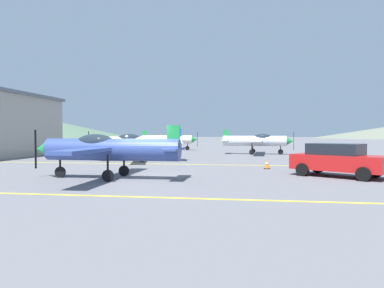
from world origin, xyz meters
TOP-DOWN VIEW (x-y plane):
  - ground_plane at (0.00, 0.00)m, footprint 400.00×400.00m
  - apron_line_near at (0.00, -4.74)m, footprint 80.00×0.16m
  - apron_line_far at (0.00, 7.53)m, footprint 80.00×0.16m
  - airplane_near at (-1.76, -0.35)m, footprint 7.13×8.23m
  - airplane_mid at (-3.59, 10.06)m, footprint 7.25×8.24m
  - airplane_far at (5.91, 20.25)m, footprint 7.20×8.29m
  - airplane_back at (-4.81, 27.56)m, footprint 7.19×8.28m
  - car_sedan at (9.09, 1.96)m, footprint 4.56×3.93m
  - traffic_cone_front at (5.93, 5.30)m, footprint 0.36×0.36m
  - hill_left at (-75.45, 115.84)m, footprint 72.54×72.54m

SIDE VIEW (x-z plane):
  - ground_plane at x=0.00m, z-range 0.00..0.00m
  - apron_line_near at x=0.00m, z-range 0.00..0.01m
  - apron_line_far at x=0.00m, z-range 0.00..0.01m
  - traffic_cone_front at x=5.93m, z-range -0.01..0.58m
  - car_sedan at x=9.09m, z-range 0.03..1.65m
  - airplane_near at x=-1.76m, z-range 0.16..2.63m
  - airplane_mid at x=-3.59m, z-range 0.16..2.63m
  - airplane_far at x=5.91m, z-range 0.16..2.63m
  - airplane_back at x=-4.81m, z-range 0.16..2.63m
  - hill_left at x=-75.45m, z-range 0.00..8.10m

